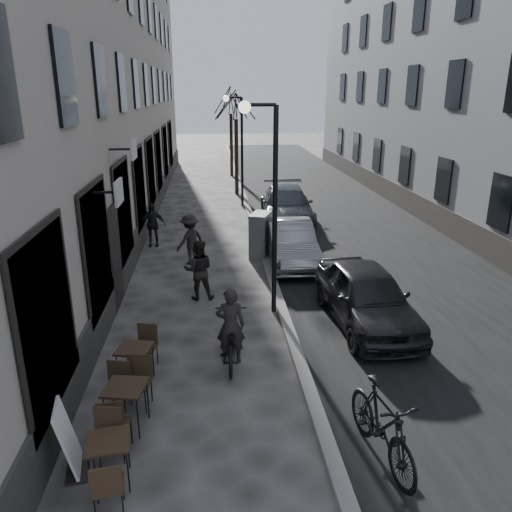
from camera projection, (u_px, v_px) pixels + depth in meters
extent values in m
plane|color=#383533|center=(327.00, 491.00, 6.94)|extent=(120.00, 120.00, 0.00)
cube|color=black|center=(331.00, 214.00, 22.39)|extent=(7.30, 60.00, 0.00)
cube|color=gray|center=(250.00, 215.00, 22.06)|extent=(0.25, 60.00, 0.12)
cube|color=#B0A894|center=(90.00, 17.00, 19.48)|extent=(4.00, 35.00, 16.00)
cube|color=gray|center=(470.00, 22.00, 20.82)|extent=(4.00, 35.00, 16.00)
cylinder|color=black|center=(275.00, 215.00, 11.82)|extent=(0.12, 0.12, 5.00)
cylinder|color=black|center=(260.00, 105.00, 11.00)|extent=(0.70, 0.08, 0.08)
sphere|color=#FFF2CC|center=(245.00, 107.00, 10.98)|extent=(0.28, 0.28, 0.28)
cylinder|color=black|center=(242.00, 154.00, 23.16)|extent=(0.12, 0.12, 5.00)
cylinder|color=black|center=(234.00, 97.00, 22.33)|extent=(0.70, 0.08, 0.08)
sphere|color=#FFF2CC|center=(226.00, 98.00, 22.32)|extent=(0.28, 0.28, 0.28)
cylinder|color=black|center=(237.00, 157.00, 26.16)|extent=(0.20, 0.20, 3.90)
cylinder|color=black|center=(231.00, 145.00, 31.82)|extent=(0.20, 0.20, 3.90)
cube|color=black|center=(108.00, 441.00, 6.88)|extent=(0.67, 0.67, 0.04)
cylinder|color=black|center=(90.00, 479.00, 6.71)|extent=(0.02, 0.02, 0.69)
cylinder|color=black|center=(128.00, 472.00, 6.82)|extent=(0.02, 0.02, 0.69)
cylinder|color=black|center=(93.00, 454.00, 7.16)|extent=(0.02, 0.02, 0.69)
cylinder|color=black|center=(128.00, 448.00, 7.27)|extent=(0.02, 0.02, 0.69)
cube|color=black|center=(125.00, 387.00, 8.02)|extent=(0.74, 0.74, 0.04)
cylinder|color=black|center=(105.00, 417.00, 7.92)|extent=(0.02, 0.02, 0.74)
cylinder|color=black|center=(138.00, 419.00, 7.87)|extent=(0.02, 0.02, 0.74)
cylinder|color=black|center=(117.00, 398.00, 8.42)|extent=(0.02, 0.02, 0.74)
cylinder|color=black|center=(148.00, 399.00, 8.38)|extent=(0.02, 0.02, 0.74)
cube|color=black|center=(134.00, 349.00, 9.31)|extent=(0.73, 0.73, 0.04)
cylinder|color=black|center=(117.00, 372.00, 9.22)|extent=(0.02, 0.02, 0.70)
cylinder|color=black|center=(144.00, 374.00, 9.15)|extent=(0.02, 0.02, 0.70)
cylinder|color=black|center=(128.00, 358.00, 9.70)|extent=(0.02, 0.02, 0.70)
cylinder|color=black|center=(153.00, 360.00, 9.63)|extent=(0.02, 0.02, 0.70)
cube|color=black|center=(78.00, 468.00, 7.34)|extent=(0.41, 0.68, 0.04)
cube|color=white|center=(68.00, 438.00, 7.16)|extent=(0.36, 0.67, 1.06)
cube|color=slate|center=(261.00, 235.00, 16.50)|extent=(0.86, 1.12, 1.49)
imported|color=black|center=(231.00, 339.00, 10.14)|extent=(0.77, 1.92, 0.99)
imported|color=black|center=(231.00, 325.00, 10.04)|extent=(0.61, 0.42, 1.62)
imported|color=black|center=(199.00, 270.00, 13.12)|extent=(0.79, 0.62, 1.62)
imported|color=black|center=(190.00, 240.00, 15.80)|extent=(1.17, 1.14, 1.61)
imported|color=black|center=(152.00, 225.00, 17.63)|extent=(0.94, 0.44, 1.57)
imported|color=black|center=(367.00, 296.00, 11.72)|extent=(1.88, 4.23, 1.41)
imported|color=gray|center=(290.00, 242.00, 15.98)|extent=(1.48, 4.07, 1.33)
imported|color=#3E4349|center=(286.00, 205.00, 20.79)|extent=(2.39, 5.19, 1.47)
imported|color=black|center=(382.00, 425.00, 7.37)|extent=(0.88, 2.08, 1.21)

